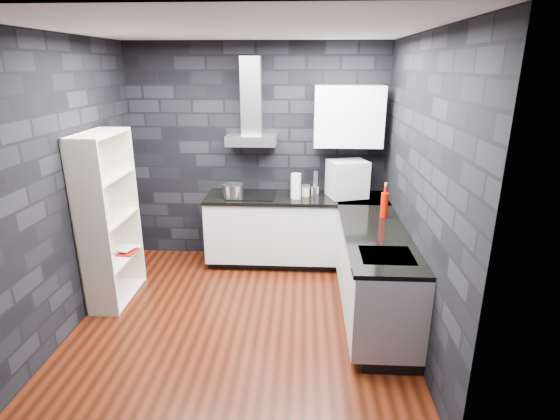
# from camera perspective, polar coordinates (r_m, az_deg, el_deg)

# --- Properties ---
(ground) EXTENTS (3.20, 3.20, 0.00)m
(ground) POSITION_cam_1_polar(r_m,az_deg,el_deg) (4.55, -4.86, -13.78)
(ground) COLOR #421509
(ceiling) EXTENTS (3.20, 3.20, 0.00)m
(ceiling) POSITION_cam_1_polar(r_m,az_deg,el_deg) (3.87, -6.02, 22.46)
(ceiling) COLOR white
(wall_back) EXTENTS (3.20, 0.05, 2.70)m
(wall_back) POSITION_cam_1_polar(r_m,az_deg,el_deg) (5.57, -2.94, 7.30)
(wall_back) COLOR black
(wall_back) RESTS_ON ground
(wall_front) EXTENTS (3.20, 0.05, 2.70)m
(wall_front) POSITION_cam_1_polar(r_m,az_deg,el_deg) (2.51, -10.81, -7.23)
(wall_front) COLOR black
(wall_front) RESTS_ON ground
(wall_left) EXTENTS (0.05, 3.20, 2.70)m
(wall_left) POSITION_cam_1_polar(r_m,az_deg,el_deg) (4.54, -26.15, 2.85)
(wall_left) COLOR black
(wall_left) RESTS_ON ground
(wall_right) EXTENTS (0.05, 3.20, 2.70)m
(wall_right) POSITION_cam_1_polar(r_m,az_deg,el_deg) (4.09, 17.76, 2.35)
(wall_right) COLOR black
(wall_right) RESTS_ON ground
(toekick_back) EXTENTS (2.18, 0.50, 0.10)m
(toekick_back) POSITION_cam_1_polar(r_m,az_deg,el_deg) (5.67, 2.03, -6.31)
(toekick_back) COLOR black
(toekick_back) RESTS_ON ground
(toekick_right) EXTENTS (0.50, 1.78, 0.10)m
(toekick_right) POSITION_cam_1_polar(r_m,az_deg,el_deg) (4.64, 12.38, -12.83)
(toekick_right) COLOR black
(toekick_right) RESTS_ON ground
(counter_back_cab) EXTENTS (2.20, 0.60, 0.76)m
(counter_back_cab) POSITION_cam_1_polar(r_m,az_deg,el_deg) (5.47, 2.07, -2.39)
(counter_back_cab) COLOR silver
(counter_back_cab) RESTS_ON ground
(counter_right_cab) EXTENTS (0.60, 1.80, 0.76)m
(counter_right_cab) POSITION_cam_1_polar(r_m,az_deg,el_deg) (4.42, 12.24, -8.06)
(counter_right_cab) COLOR silver
(counter_right_cab) RESTS_ON ground
(counter_back_top) EXTENTS (2.20, 0.62, 0.04)m
(counter_back_top) POSITION_cam_1_polar(r_m,az_deg,el_deg) (5.33, 2.12, 1.59)
(counter_back_top) COLOR black
(counter_back_top) RESTS_ON counter_back_cab
(counter_right_top) EXTENTS (0.62, 1.80, 0.04)m
(counter_right_top) POSITION_cam_1_polar(r_m,az_deg,el_deg) (4.26, 12.47, -3.24)
(counter_right_top) COLOR black
(counter_right_top) RESTS_ON counter_right_cab
(counter_corner_top) EXTENTS (0.62, 0.62, 0.04)m
(counter_corner_top) POSITION_cam_1_polar(r_m,az_deg,el_deg) (5.39, 10.66, 1.46)
(counter_corner_top) COLOR black
(counter_corner_top) RESTS_ON counter_right_cab
(hood_body) EXTENTS (0.60, 0.34, 0.12)m
(hood_body) POSITION_cam_1_polar(r_m,az_deg,el_deg) (5.35, -3.74, 9.11)
(hood_body) COLOR #ACABB0
(hood_body) RESTS_ON wall_back
(hood_chimney) EXTENTS (0.24, 0.20, 0.90)m
(hood_chimney) POSITION_cam_1_polar(r_m,az_deg,el_deg) (5.36, -3.76, 14.62)
(hood_chimney) COLOR #ACABB0
(hood_chimney) RESTS_ON hood_body
(upper_cabinet) EXTENTS (0.80, 0.35, 0.70)m
(upper_cabinet) POSITION_cam_1_polar(r_m,az_deg,el_deg) (5.29, 8.93, 12.00)
(upper_cabinet) COLOR white
(upper_cabinet) RESTS_ON wall_back
(cooktop) EXTENTS (0.58, 0.50, 0.01)m
(cooktop) POSITION_cam_1_polar(r_m,az_deg,el_deg) (5.37, -3.76, 1.98)
(cooktop) COLOR black
(cooktop) RESTS_ON counter_back_top
(sink_rim) EXTENTS (0.44, 0.40, 0.01)m
(sink_rim) POSITION_cam_1_polar(r_m,az_deg,el_deg) (3.81, 13.76, -5.81)
(sink_rim) COLOR #ACABB0
(sink_rim) RESTS_ON counter_right_top
(pot) EXTENTS (0.31, 0.31, 0.14)m
(pot) POSITION_cam_1_polar(r_m,az_deg,el_deg) (5.27, -6.14, 2.46)
(pot) COLOR silver
(pot) RESTS_ON cooktop
(glass_vase) EXTENTS (0.16, 0.16, 0.30)m
(glass_vase) POSITION_cam_1_polar(r_m,az_deg,el_deg) (5.21, 2.09, 3.14)
(glass_vase) COLOR white
(glass_vase) RESTS_ON counter_back_top
(storage_jar) EXTENTS (0.11, 0.11, 0.12)m
(storage_jar) POSITION_cam_1_polar(r_m,az_deg,el_deg) (5.33, 3.34, 2.47)
(storage_jar) COLOR beige
(storage_jar) RESTS_ON counter_back_top
(utensil_crock) EXTENTS (0.13, 0.13, 0.12)m
(utensil_crock) POSITION_cam_1_polar(r_m,az_deg,el_deg) (5.32, 4.59, 2.44)
(utensil_crock) COLOR silver
(utensil_crock) RESTS_ON counter_back_top
(appliance_garage) EXTENTS (0.52, 0.46, 0.44)m
(appliance_garage) POSITION_cam_1_polar(r_m,az_deg,el_deg) (5.31, 8.78, 4.05)
(appliance_garage) COLOR #B3B5BB
(appliance_garage) RESTS_ON counter_back_top
(red_bottle) EXTENTS (0.08, 0.08, 0.26)m
(red_bottle) POSITION_cam_1_polar(r_m,az_deg,el_deg) (4.69, 13.46, 0.64)
(red_bottle) COLOR #B60F00
(red_bottle) RESTS_ON counter_right_top
(bookshelf) EXTENTS (0.35, 0.81, 1.80)m
(bookshelf) POSITION_cam_1_polar(r_m,az_deg,el_deg) (4.85, -21.45, -1.18)
(bookshelf) COLOR beige
(bookshelf) RESTS_ON ground
(fruit_bowl) EXTENTS (0.27, 0.27, 0.05)m
(fruit_bowl) POSITION_cam_1_polar(r_m,az_deg,el_deg) (4.73, -22.12, -1.28)
(fruit_bowl) COLOR silver
(fruit_bowl) RESTS_ON bookshelf
(book_red) EXTENTS (0.18, 0.04, 0.24)m
(book_red) POSITION_cam_1_polar(r_m,az_deg,el_deg) (5.11, -20.32, -4.03)
(book_red) COLOR maroon
(book_red) RESTS_ON bookshelf
(book_second) EXTENTS (0.14, 0.06, 0.20)m
(book_second) POSITION_cam_1_polar(r_m,az_deg,el_deg) (5.12, -20.09, -3.68)
(book_second) COLOR #B2B2B2
(book_second) RESTS_ON bookshelf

